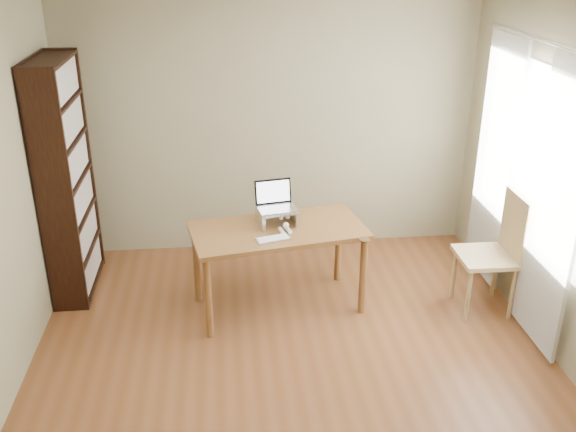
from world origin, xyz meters
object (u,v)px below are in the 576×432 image
at_px(desk, 278,238).
at_px(keyboard, 273,239).
at_px(laptop, 276,201).
at_px(cat, 279,215).
at_px(bookshelf, 66,180).
at_px(chair, 496,249).

height_order(desk, keyboard, keyboard).
bearing_deg(laptop, cat, -62.06).
bearing_deg(bookshelf, desk, -16.85).
distance_m(bookshelf, cat, 1.88).
relative_size(laptop, keyboard, 1.18).
xyz_separation_m(bookshelf, cat, (1.81, -0.43, -0.23)).
relative_size(desk, chair, 1.46).
bearing_deg(cat, keyboard, -115.85).
bearing_deg(laptop, desk, -100.22).
xyz_separation_m(laptop, chair, (1.83, -0.35, -0.37)).
height_order(bookshelf, desk, bookshelf).
bearing_deg(bookshelf, cat, -13.42).
bearing_deg(cat, desk, -112.56).
distance_m(cat, chair, 1.85).
bearing_deg(bookshelf, laptop, -12.81).
distance_m(bookshelf, keyboard, 1.92).
relative_size(bookshelf, chair, 2.00).
relative_size(laptop, cat, 0.71).
distance_m(keyboard, chair, 1.89).
relative_size(cat, chair, 0.46).
xyz_separation_m(laptop, cat, (0.02, -0.02, -0.12)).
height_order(bookshelf, chair, bookshelf).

